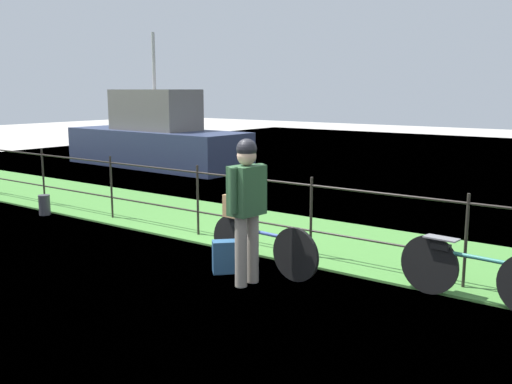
{
  "coord_description": "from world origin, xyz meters",
  "views": [
    {
      "loc": [
        4.82,
        -4.54,
        2.22
      ],
      "look_at": [
        0.41,
        1.4,
        0.9
      ],
      "focal_mm": 40.48,
      "sensor_mm": 36.0,
      "label": 1
    }
  ],
  "objects": [
    {
      "name": "ground_plane",
      "position": [
        0.0,
        0.0,
        0.0
      ],
      "size": [
        60.0,
        60.0,
        0.0
      ],
      "primitive_type": "plane",
      "color": "#B2ADA3"
    },
    {
      "name": "grass_strip",
      "position": [
        0.0,
        2.69,
        0.01
      ],
      "size": [
        27.0,
        2.4,
        0.03
      ],
      "primitive_type": "cube",
      "color": "#478438",
      "rests_on": "ground"
    },
    {
      "name": "harbor_water",
      "position": [
        0.0,
        8.97,
        0.0
      ],
      "size": [
        30.0,
        30.0,
        0.0
      ],
      "primitive_type": "plane",
      "color": "#426684",
      "rests_on": "ground"
    },
    {
      "name": "iron_fence",
      "position": [
        0.0,
        1.82,
        0.64
      ],
      "size": [
        18.04,
        0.04,
        1.1
      ],
      "color": "#28231E",
      "rests_on": "ground"
    },
    {
      "name": "bicycle_main",
      "position": [
        0.81,
        0.98,
        0.34
      ],
      "size": [
        1.65,
        0.22,
        0.64
      ],
      "color": "black",
      "rests_on": "ground"
    },
    {
      "name": "wooden_crate",
      "position": [
        0.44,
        1.01,
        0.78
      ],
      "size": [
        0.36,
        0.29,
        0.28
      ],
      "primitive_type": "cube",
      "rotation": [
        0.0,
        0.0,
        -0.08
      ],
      "color": "#A87F51",
      "rests_on": "bicycle_main"
    },
    {
      "name": "terrier_dog",
      "position": [
        0.47,
        1.01,
        1.0
      ],
      "size": [
        0.32,
        0.16,
        0.18
      ],
      "color": "#4C3D2D",
      "rests_on": "wooden_crate"
    },
    {
      "name": "cyclist_person",
      "position": [
        0.94,
        0.52,
        1.0
      ],
      "size": [
        0.29,
        0.54,
        1.68
      ],
      "color": "gray",
      "rests_on": "ground"
    },
    {
      "name": "backpack_on_paving",
      "position": [
        0.45,
        0.69,
        0.2
      ],
      "size": [
        0.32,
        0.33,
        0.4
      ],
      "primitive_type": "cube",
      "rotation": [
        0.0,
        0.0,
        3.95
      ],
      "color": "#28517A",
      "rests_on": "ground"
    },
    {
      "name": "mooring_bollard",
      "position": [
        -4.25,
        1.32,
        0.18
      ],
      "size": [
        0.2,
        0.2,
        0.36
      ],
      "primitive_type": "cylinder",
      "color": "#38383D",
      "rests_on": "ground"
    },
    {
      "name": "bicycle_parked",
      "position": [
        3.23,
        1.42,
        0.35
      ],
      "size": [
        1.71,
        0.22,
        0.66
      ],
      "color": "black",
      "rests_on": "ground"
    },
    {
      "name": "moored_boat_mid",
      "position": [
        -7.56,
        7.23,
        0.81
      ],
      "size": [
        5.97,
        2.1,
        3.82
      ],
      "color": "#2D3856",
      "rests_on": "ground"
    }
  ]
}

